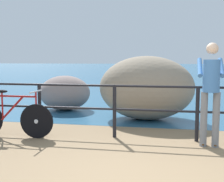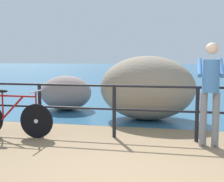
{
  "view_description": "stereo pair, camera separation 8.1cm",
  "coord_description": "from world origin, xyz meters",
  "px_view_note": "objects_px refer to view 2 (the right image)",
  "views": [
    {
      "loc": [
        0.21,
        -3.39,
        1.51
      ],
      "look_at": [
        -0.89,
        2.46,
        0.86
      ],
      "focal_mm": 46.89,
      "sensor_mm": 36.0,
      "label": 1
    },
    {
      "loc": [
        0.29,
        -3.38,
        1.51
      ],
      "look_at": [
        -0.89,
        2.46,
        0.86
      ],
      "focal_mm": 46.89,
      "sensor_mm": 36.0,
      "label": 2
    }
  ],
  "objects_px": {
    "breakwater_boulder_main": "(147,88)",
    "breakwater_boulder_left": "(66,93)",
    "bicycle": "(12,117)",
    "person_at_railing": "(210,90)"
  },
  "relations": [
    {
      "from": "person_at_railing",
      "to": "breakwater_boulder_main",
      "type": "xyz_separation_m",
      "value": [
        -1.24,
        2.12,
        -0.2
      ]
    },
    {
      "from": "breakwater_boulder_main",
      "to": "breakwater_boulder_left",
      "type": "relative_size",
      "value": 1.56
    },
    {
      "from": "breakwater_boulder_left",
      "to": "breakwater_boulder_main",
      "type": "bearing_deg",
      "value": -20.27
    },
    {
      "from": "breakwater_boulder_main",
      "to": "breakwater_boulder_left",
      "type": "bearing_deg",
      "value": 159.73
    },
    {
      "from": "breakwater_boulder_main",
      "to": "breakwater_boulder_left",
      "type": "height_order",
      "value": "breakwater_boulder_main"
    },
    {
      "from": "bicycle",
      "to": "breakwater_boulder_left",
      "type": "bearing_deg",
      "value": 90.74
    },
    {
      "from": "bicycle",
      "to": "person_at_railing",
      "type": "distance_m",
      "value": 3.73
    },
    {
      "from": "breakwater_boulder_main",
      "to": "breakwater_boulder_left",
      "type": "xyz_separation_m",
      "value": [
        -2.48,
        0.92,
        -0.28
      ]
    },
    {
      "from": "bicycle",
      "to": "breakwater_boulder_left",
      "type": "xyz_separation_m",
      "value": [
        -0.04,
        3.11,
        0.12
      ]
    },
    {
      "from": "bicycle",
      "to": "breakwater_boulder_main",
      "type": "distance_m",
      "value": 3.31
    }
  ]
}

